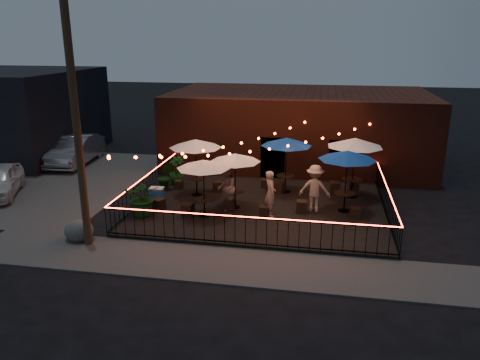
{
  "coord_description": "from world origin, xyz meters",
  "views": [
    {
      "loc": [
        2.4,
        -16.24,
        6.9
      ],
      "look_at": [
        -0.94,
        2.19,
        1.14
      ],
      "focal_mm": 35.0,
      "sensor_mm": 36.0,
      "label": 1
    }
  ],
  "objects_px": {
    "cafe_table_0": "(203,165)",
    "cafe_table_4": "(348,156)",
    "cafe_table_1": "(196,144)",
    "boulder": "(79,231)",
    "cafe_table_2": "(235,158)",
    "cafe_table_5": "(355,143)",
    "cooler": "(157,196)",
    "utility_pole": "(77,131)",
    "cafe_table_3": "(287,142)"
  },
  "relations": [
    {
      "from": "boulder",
      "to": "cafe_table_1",
      "type": "bearing_deg",
      "value": 61.07
    },
    {
      "from": "cafe_table_0",
      "to": "cafe_table_4",
      "type": "relative_size",
      "value": 0.92
    },
    {
      "from": "cafe_table_0",
      "to": "cooler",
      "type": "bearing_deg",
      "value": 159.18
    },
    {
      "from": "cafe_table_3",
      "to": "cafe_table_4",
      "type": "relative_size",
      "value": 1.04
    },
    {
      "from": "cooler",
      "to": "boulder",
      "type": "distance_m",
      "value": 3.92
    },
    {
      "from": "utility_pole",
      "to": "cafe_table_3",
      "type": "relative_size",
      "value": 3.06
    },
    {
      "from": "cafe_table_0",
      "to": "cafe_table_2",
      "type": "bearing_deg",
      "value": 49.54
    },
    {
      "from": "cafe_table_0",
      "to": "cafe_table_5",
      "type": "height_order",
      "value": "cafe_table_5"
    },
    {
      "from": "cafe_table_2",
      "to": "boulder",
      "type": "distance_m",
      "value": 6.49
    },
    {
      "from": "cafe_table_2",
      "to": "cafe_table_5",
      "type": "xyz_separation_m",
      "value": [
        4.77,
        2.22,
        0.32
      ]
    },
    {
      "from": "cafe_table_5",
      "to": "boulder",
      "type": "height_order",
      "value": "cafe_table_5"
    },
    {
      "from": "cafe_table_2",
      "to": "cafe_table_3",
      "type": "xyz_separation_m",
      "value": [
        1.85,
        2.39,
        0.2
      ]
    },
    {
      "from": "utility_pole",
      "to": "cafe_table_5",
      "type": "relative_size",
      "value": 2.59
    },
    {
      "from": "cafe_table_5",
      "to": "cooler",
      "type": "relative_size",
      "value": 4.05
    },
    {
      "from": "cafe_table_4",
      "to": "cafe_table_1",
      "type": "bearing_deg",
      "value": 171.91
    },
    {
      "from": "cafe_table_4",
      "to": "cafe_table_2",
      "type": "bearing_deg",
      "value": -175.4
    },
    {
      "from": "cafe_table_4",
      "to": "boulder",
      "type": "distance_m",
      "value": 10.38
    },
    {
      "from": "cafe_table_1",
      "to": "boulder",
      "type": "xyz_separation_m",
      "value": [
        -2.86,
        -5.17,
        -2.08
      ]
    },
    {
      "from": "cafe_table_1",
      "to": "cafe_table_2",
      "type": "bearing_deg",
      "value": -32.53
    },
    {
      "from": "utility_pole",
      "to": "boulder",
      "type": "relative_size",
      "value": 8.31
    },
    {
      "from": "utility_pole",
      "to": "boulder",
      "type": "distance_m",
      "value": 3.66
    },
    {
      "from": "utility_pole",
      "to": "cooler",
      "type": "xyz_separation_m",
      "value": [
        1.11,
        3.84,
        -3.46
      ]
    },
    {
      "from": "utility_pole",
      "to": "cafe_table_3",
      "type": "bearing_deg",
      "value": 46.44
    },
    {
      "from": "cafe_table_1",
      "to": "cafe_table_4",
      "type": "distance_m",
      "value": 6.44
    },
    {
      "from": "cooler",
      "to": "cafe_table_4",
      "type": "bearing_deg",
      "value": 1.57
    },
    {
      "from": "cafe_table_0",
      "to": "boulder",
      "type": "distance_m",
      "value": 5.06
    },
    {
      "from": "cafe_table_5",
      "to": "utility_pole",
      "type": "bearing_deg",
      "value": -145.12
    },
    {
      "from": "cafe_table_0",
      "to": "cafe_table_3",
      "type": "height_order",
      "value": "cafe_table_3"
    },
    {
      "from": "cafe_table_1",
      "to": "cafe_table_4",
      "type": "bearing_deg",
      "value": -8.09
    },
    {
      "from": "cafe_table_1",
      "to": "boulder",
      "type": "height_order",
      "value": "cafe_table_1"
    },
    {
      "from": "cafe_table_1",
      "to": "cafe_table_2",
      "type": "xyz_separation_m",
      "value": [
        1.98,
        -1.26,
        -0.21
      ]
    },
    {
      "from": "utility_pole",
      "to": "cafe_table_2",
      "type": "height_order",
      "value": "utility_pole"
    },
    {
      "from": "cafe_table_2",
      "to": "boulder",
      "type": "xyz_separation_m",
      "value": [
        -4.83,
        -3.91,
        -1.86
      ]
    },
    {
      "from": "cooler",
      "to": "cafe_table_5",
      "type": "bearing_deg",
      "value": 14.09
    },
    {
      "from": "cafe_table_2",
      "to": "cafe_table_4",
      "type": "height_order",
      "value": "cafe_table_4"
    },
    {
      "from": "cafe_table_0",
      "to": "cafe_table_1",
      "type": "height_order",
      "value": "cafe_table_1"
    },
    {
      "from": "cafe_table_3",
      "to": "cafe_table_4",
      "type": "distance_m",
      "value": 3.26
    },
    {
      "from": "cooler",
      "to": "cafe_table_0",
      "type": "bearing_deg",
      "value": -24.24
    },
    {
      "from": "cooler",
      "to": "utility_pole",
      "type": "bearing_deg",
      "value": -109.52
    },
    {
      "from": "cafe_table_2",
      "to": "cooler",
      "type": "height_order",
      "value": "cafe_table_2"
    },
    {
      "from": "cooler",
      "to": "boulder",
      "type": "bearing_deg",
      "value": -117.03
    },
    {
      "from": "cafe_table_5",
      "to": "boulder",
      "type": "xyz_separation_m",
      "value": [
        -9.61,
        -6.13,
        -2.18
      ]
    },
    {
      "from": "cafe_table_0",
      "to": "cafe_table_4",
      "type": "distance_m",
      "value": 5.62
    },
    {
      "from": "cafe_table_3",
      "to": "cafe_table_4",
      "type": "height_order",
      "value": "cafe_table_4"
    },
    {
      "from": "cafe_table_2",
      "to": "cafe_table_3",
      "type": "distance_m",
      "value": 3.03
    },
    {
      "from": "cafe_table_1",
      "to": "boulder",
      "type": "relative_size",
      "value": 2.86
    },
    {
      "from": "cafe_table_0",
      "to": "cafe_table_5",
      "type": "xyz_separation_m",
      "value": [
        5.78,
        3.4,
        0.33
      ]
    },
    {
      "from": "utility_pole",
      "to": "cafe_table_3",
      "type": "distance_m",
      "value": 9.17
    },
    {
      "from": "cafe_table_2",
      "to": "cooler",
      "type": "xyz_separation_m",
      "value": [
        -3.26,
        -0.32,
        -1.7
      ]
    },
    {
      "from": "cafe_table_0",
      "to": "boulder",
      "type": "height_order",
      "value": "cafe_table_0"
    }
  ]
}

